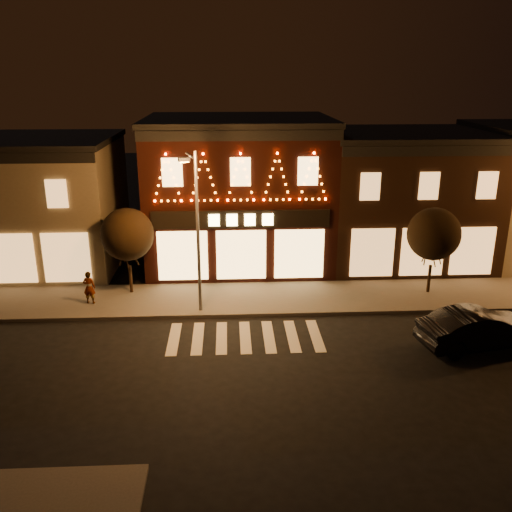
{
  "coord_description": "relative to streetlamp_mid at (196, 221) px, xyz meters",
  "views": [
    {
      "loc": [
        -0.63,
        -17.1,
        10.72
      ],
      "look_at": [
        0.46,
        4.0,
        3.62
      ],
      "focal_mm": 38.84,
      "sensor_mm": 36.0,
      "label": 1
    }
  ],
  "objects": [
    {
      "name": "tree_left",
      "position": [
        -3.5,
        2.59,
        -1.3
      ],
      "size": [
        2.57,
        2.57,
        4.3
      ],
      "rotation": [
        0.0,
        0.0,
        -0.0
      ],
      "color": "black",
      "rests_on": "sidewalk_far"
    },
    {
      "name": "tree_right",
      "position": [
        11.39,
        1.87,
        -1.29
      ],
      "size": [
        2.58,
        2.58,
        4.31
      ],
      "rotation": [
        0.0,
        0.0,
        0.05
      ],
      "color": "black",
      "rests_on": "sidewalk_far"
    },
    {
      "name": "pedestrian",
      "position": [
        -5.24,
        1.27,
        -3.51
      ],
      "size": [
        0.64,
        0.47,
        1.61
      ],
      "primitive_type": "imported",
      "rotation": [
        0.0,
        0.0,
        2.98
      ],
      "color": "gray",
      "rests_on": "sidewalk_far"
    },
    {
      "name": "sidewalk_far",
      "position": [
        4.05,
        1.61,
        -4.38
      ],
      "size": [
        44.0,
        4.0,
        0.15
      ],
      "primitive_type": "cube",
      "color": "#47423D",
      "rests_on": "ground"
    },
    {
      "name": "building_right_a",
      "position": [
        11.55,
        7.6,
        -0.7
      ],
      "size": [
        9.2,
        8.28,
        7.5
      ],
      "color": "black",
      "rests_on": "ground"
    },
    {
      "name": "dark_sedan",
      "position": [
        11.46,
        -3.72,
        -3.65
      ],
      "size": [
        5.13,
        2.61,
        1.61
      ],
      "primitive_type": "imported",
      "rotation": [
        0.0,
        0.0,
        1.76
      ],
      "color": "black",
      "rests_on": "ground"
    },
    {
      "name": "ground",
      "position": [
        2.05,
        -6.39,
        -4.46
      ],
      "size": [
        120.0,
        120.0,
        0.0
      ],
      "primitive_type": "plane",
      "color": "black",
      "rests_on": "ground"
    },
    {
      "name": "streetlamp_mid",
      "position": [
        0.0,
        0.0,
        0.0
      ],
      "size": [
        0.7,
        1.68,
        7.34
      ],
      "rotation": [
        0.0,
        0.0,
        0.25
      ],
      "color": "#59595E",
      "rests_on": "sidewalk_far"
    },
    {
      "name": "building_left",
      "position": [
        -10.95,
        7.6,
        -0.8
      ],
      "size": [
        12.2,
        8.28,
        7.3
      ],
      "color": "#736A51",
      "rests_on": "ground"
    },
    {
      "name": "building_pulp",
      "position": [
        2.05,
        7.59,
        -0.29
      ],
      "size": [
        10.2,
        8.34,
        8.3
      ],
      "color": "black",
      "rests_on": "ground"
    }
  ]
}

